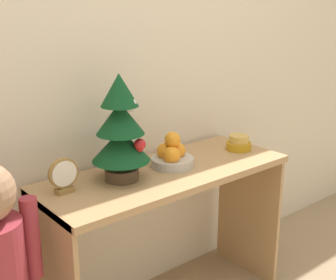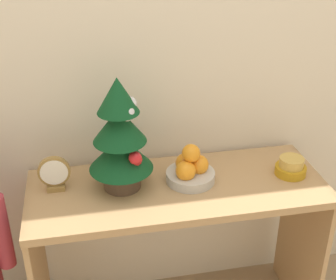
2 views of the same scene
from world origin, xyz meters
name	(u,v)px [view 2 (image 2 of 2)]	position (x,y,z in m)	size (l,w,h in m)	color
back_wall	(164,21)	(0.00, 0.48, 1.25)	(7.00, 0.05, 2.50)	beige
console_table	(177,219)	(0.00, 0.22, 0.54)	(1.12, 0.44, 0.70)	tan
mini_tree	(120,136)	(-0.20, 0.25, 0.91)	(0.23, 0.23, 0.43)	#4C3828
fruit_bowl	(190,169)	(0.05, 0.24, 0.75)	(0.19, 0.19, 0.15)	#B7B2A8
singing_bowl	(291,167)	(0.45, 0.21, 0.73)	(0.12, 0.12, 0.07)	#B78419
desk_clock	(54,174)	(-0.45, 0.28, 0.77)	(0.12, 0.04, 0.14)	olive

